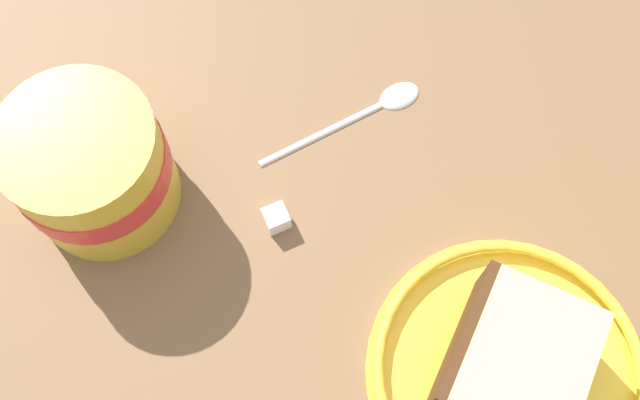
{
  "coord_description": "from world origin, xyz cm",
  "views": [
    {
      "loc": [
        -6.53,
        13.44,
        46.45
      ],
      "look_at": [
        3.8,
        -0.16,
        3.0
      ],
      "focal_mm": 42.04,
      "sensor_mm": 36.0,
      "label": 1
    }
  ],
  "objects": [
    {
      "name": "teaspoon",
      "position": [
        5.66,
        -8.84,
        0.35
      ],
      "size": [
        6.28,
        11.99,
        0.8
      ],
      "color": "silver",
      "rests_on": "ground_plane"
    },
    {
      "name": "tea_mug",
      "position": [
        16.13,
        6.99,
        4.45
      ],
      "size": [
        11.85,
        9.74,
        8.51
      ],
      "color": "gold",
      "rests_on": "ground_plane"
    },
    {
      "name": "small_plate",
      "position": [
        -11.45,
        1.21,
        0.78
      ],
      "size": [
        17.14,
        17.14,
        1.6
      ],
      "color": "yellow",
      "rests_on": "ground_plane"
    },
    {
      "name": "cake_slice",
      "position": [
        -11.19,
        1.26,
        3.64
      ],
      "size": [
        8.69,
        9.61,
        5.47
      ],
      "color": "#472814",
      "rests_on": "small_plate"
    },
    {
      "name": "ground_plane",
      "position": [
        0.0,
        0.0,
        -1.24
      ],
      "size": [
        152.97,
        152.97,
        2.48
      ],
      "primitive_type": "cube",
      "color": "brown"
    },
    {
      "name": "sugar_cube",
      "position": [
        5.83,
        1.87,
        0.76
      ],
      "size": [
        2.05,
        2.05,
        1.51
      ],
      "primitive_type": "cube",
      "rotation": [
        0.0,
        0.0,
        1.07
      ],
      "color": "white",
      "rests_on": "ground_plane"
    }
  ]
}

